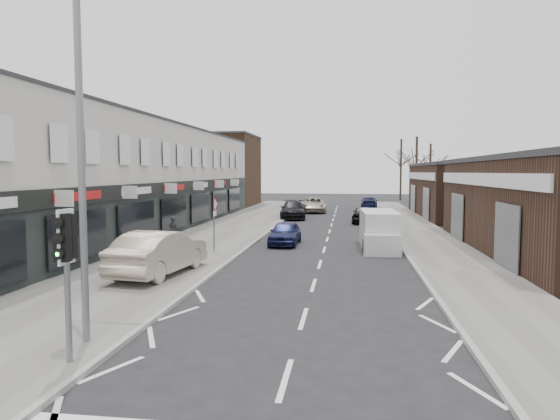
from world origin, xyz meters
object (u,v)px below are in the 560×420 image
(traffic_light, at_px, (66,250))
(pedestrian, at_px, (174,231))
(parked_car_left_c, at_px, (313,205))
(white_van, at_px, (379,231))
(warning_sign, at_px, (215,209))
(parked_car_left_a, at_px, (285,233))
(sedan_on_pavement, at_px, (159,252))
(parked_car_left_b, at_px, (293,210))
(parked_car_right_b, at_px, (363,214))
(parked_car_right_c, at_px, (369,203))
(street_lamp, at_px, (88,142))
(parked_car_right_a, at_px, (384,223))

(traffic_light, bearing_deg, pedestrian, 102.31)
(parked_car_left_c, bearing_deg, white_van, -82.91)
(warning_sign, xyz_separation_m, parked_car_left_a, (2.96, 3.58, -1.57))
(sedan_on_pavement, relative_size, pedestrian, 3.29)
(warning_sign, relative_size, parked_car_left_b, 0.52)
(traffic_light, xyz_separation_m, pedestrian, (-3.43, 15.69, -1.53))
(pedestrian, xyz_separation_m, parked_car_right_b, (10.18, 14.13, -0.22))
(traffic_light, relative_size, warning_sign, 1.15)
(warning_sign, relative_size, parked_car_right_b, 0.69)
(parked_car_left_a, height_order, parked_car_right_b, parked_car_right_b)
(parked_car_left_a, height_order, parked_car_left_c, parked_car_left_c)
(parked_car_left_b, bearing_deg, parked_car_right_b, -31.92)
(parked_car_right_c, bearing_deg, parked_car_left_c, 49.80)
(parked_car_left_a, relative_size, parked_car_left_b, 0.72)
(street_lamp, xyz_separation_m, pedestrian, (-3.30, 14.48, -3.74))
(parked_car_right_b, xyz_separation_m, parked_car_right_c, (1.14, 15.84, -0.05))
(warning_sign, distance_m, parked_car_left_c, 25.75)
(parked_car_left_c, height_order, parked_car_right_b, parked_car_left_c)
(parked_car_left_b, bearing_deg, sedan_on_pavement, -100.89)
(sedan_on_pavement, bearing_deg, street_lamp, 107.16)
(sedan_on_pavement, relative_size, parked_car_left_c, 0.96)
(parked_car_left_c, bearing_deg, parked_car_left_a, -95.31)
(warning_sign, bearing_deg, white_van, 19.42)
(sedan_on_pavement, distance_m, parked_car_left_c, 31.20)
(parked_car_right_a, xyz_separation_m, parked_car_right_c, (0.00, 22.54, -0.09))
(street_lamp, relative_size, parked_car_right_b, 2.04)
(warning_sign, relative_size, pedestrian, 1.77)
(parked_car_left_a, relative_size, parked_car_left_c, 0.71)
(street_lamp, distance_m, parked_car_right_b, 29.69)
(pedestrian, distance_m, parked_car_left_a, 5.94)
(traffic_light, xyz_separation_m, white_van, (7.20, 16.82, -1.50))
(street_lamp, bearing_deg, sedan_on_pavement, 100.00)
(parked_car_right_a, bearing_deg, traffic_light, 66.82)
(warning_sign, distance_m, white_van, 8.54)
(warning_sign, xyz_separation_m, parked_car_right_c, (8.66, 31.65, -1.58))
(parked_car_right_a, bearing_deg, parked_car_left_a, 39.80)
(parked_car_right_c, bearing_deg, traffic_light, 82.96)
(traffic_light, relative_size, sedan_on_pavement, 0.62)
(pedestrian, relative_size, parked_car_right_a, 0.35)
(warning_sign, relative_size, parked_car_right_a, 0.63)
(parked_car_right_c, bearing_deg, parked_car_right_b, 88.65)
(pedestrian, xyz_separation_m, parked_car_right_a, (11.33, 7.43, -0.17))
(traffic_light, bearing_deg, parked_car_left_a, 82.87)
(traffic_light, bearing_deg, parked_car_right_c, 80.18)
(parked_car_left_a, height_order, parked_car_left_b, parked_car_left_b)
(parked_car_left_b, xyz_separation_m, parked_car_right_b, (5.76, -2.90, -0.08))
(sedan_on_pavement, xyz_separation_m, parked_car_left_a, (3.62, 9.04, -0.31))
(warning_sign, relative_size, sedan_on_pavement, 0.54)
(warning_sign, distance_m, sedan_on_pavement, 5.64)
(street_lamp, xyz_separation_m, parked_car_right_b, (6.88, 28.61, -3.95))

